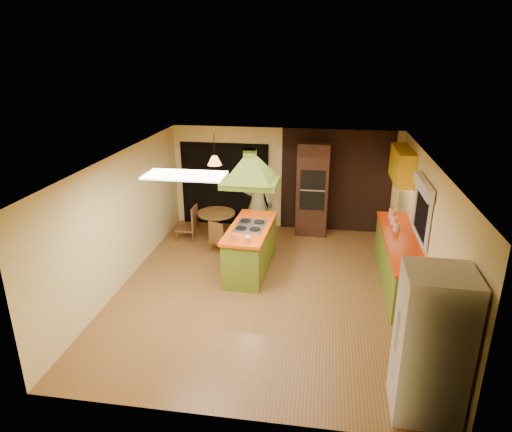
% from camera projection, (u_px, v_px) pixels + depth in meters
% --- Properties ---
extents(ground, '(6.50, 6.50, 0.00)m').
position_uv_depth(ground, '(267.00, 289.00, 8.60)').
color(ground, '#8F5E2F').
rests_on(ground, ground).
extents(room_walls, '(5.50, 6.50, 6.50)m').
position_uv_depth(room_walls, '(267.00, 227.00, 8.17)').
color(room_walls, '#FFF2B6').
rests_on(room_walls, ground).
extents(ceiling_plane, '(6.50, 6.50, 0.00)m').
position_uv_depth(ceiling_plane, '(268.00, 159.00, 7.74)').
color(ceiling_plane, silver).
rests_on(ceiling_plane, room_walls).
extents(brick_panel, '(2.64, 0.03, 2.50)m').
position_uv_depth(brick_panel, '(336.00, 181.00, 10.99)').
color(brick_panel, '#381E14').
rests_on(brick_panel, ground).
extents(nook_opening, '(2.20, 0.03, 2.10)m').
position_uv_depth(nook_opening, '(225.00, 184.00, 11.45)').
color(nook_opening, black).
rests_on(nook_opening, ground).
extents(right_counter, '(0.62, 3.05, 0.92)m').
position_uv_depth(right_counter, '(399.00, 261.00, 8.65)').
color(right_counter, olive).
rests_on(right_counter, ground).
extents(upper_cabinets, '(0.34, 1.40, 0.70)m').
position_uv_depth(upper_cabinets, '(402.00, 165.00, 9.60)').
color(upper_cabinets, yellow).
rests_on(upper_cabinets, room_walls).
extents(window_right, '(0.12, 1.35, 1.06)m').
position_uv_depth(window_right, '(423.00, 200.00, 7.98)').
color(window_right, black).
rests_on(window_right, room_walls).
extents(fluor_panel, '(1.20, 0.60, 0.03)m').
position_uv_depth(fluor_panel, '(185.00, 175.00, 6.79)').
color(fluor_panel, white).
rests_on(fluor_panel, ceiling_plane).
extents(kitchen_island, '(0.88, 1.98, 0.98)m').
position_uv_depth(kitchen_island, '(250.00, 248.00, 9.16)').
color(kitchen_island, olive).
rests_on(kitchen_island, ground).
extents(range_hood, '(1.08, 0.79, 0.80)m').
position_uv_depth(range_hood, '(250.00, 163.00, 8.55)').
color(range_hood, '#59701C').
rests_on(range_hood, ceiling_plane).
extents(man, '(0.79, 0.62, 1.93)m').
position_uv_depth(man, '(258.00, 205.00, 10.22)').
color(man, brown).
rests_on(man, ground).
extents(refrigerator, '(0.80, 0.76, 1.93)m').
position_uv_depth(refrigerator, '(431.00, 345.00, 5.40)').
color(refrigerator, silver).
rests_on(refrigerator, ground).
extents(wall_oven, '(0.76, 0.63, 2.24)m').
position_uv_depth(wall_oven, '(313.00, 189.00, 10.85)').
color(wall_oven, '#402214').
rests_on(wall_oven, ground).
extents(dining_table, '(0.88, 0.88, 0.67)m').
position_uv_depth(dining_table, '(216.00, 220.00, 10.71)').
color(dining_table, brown).
rests_on(dining_table, ground).
extents(chair_left, '(0.45, 0.45, 0.81)m').
position_uv_depth(chair_left, '(187.00, 222.00, 10.74)').
color(chair_left, brown).
rests_on(chair_left, ground).
extents(chair_near, '(0.52, 0.52, 0.72)m').
position_uv_depth(chair_near, '(221.00, 236.00, 10.11)').
color(chair_near, brown).
rests_on(chair_near, ground).
extents(pendant_lamp, '(0.35, 0.35, 0.20)m').
position_uv_depth(pendant_lamp, '(215.00, 161.00, 10.22)').
color(pendant_lamp, '#FF9E3F').
rests_on(pendant_lamp, ceiling_plane).
extents(canister_large, '(0.17, 0.17, 0.21)m').
position_uv_depth(canister_large, '(392.00, 214.00, 9.49)').
color(canister_large, beige).
rests_on(canister_large, right_counter).
extents(canister_medium, '(0.16, 0.16, 0.17)m').
position_uv_depth(canister_medium, '(397.00, 227.00, 8.83)').
color(canister_medium, '#FFE5CD').
rests_on(canister_medium, right_counter).
extents(canister_small, '(0.17, 0.17, 0.17)m').
position_uv_depth(canister_small, '(394.00, 220.00, 9.18)').
color(canister_small, '#FAE5C9').
rests_on(canister_small, right_counter).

